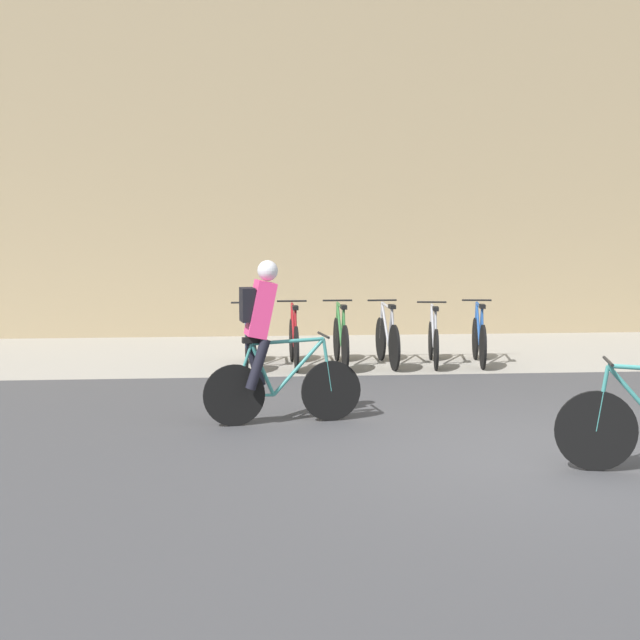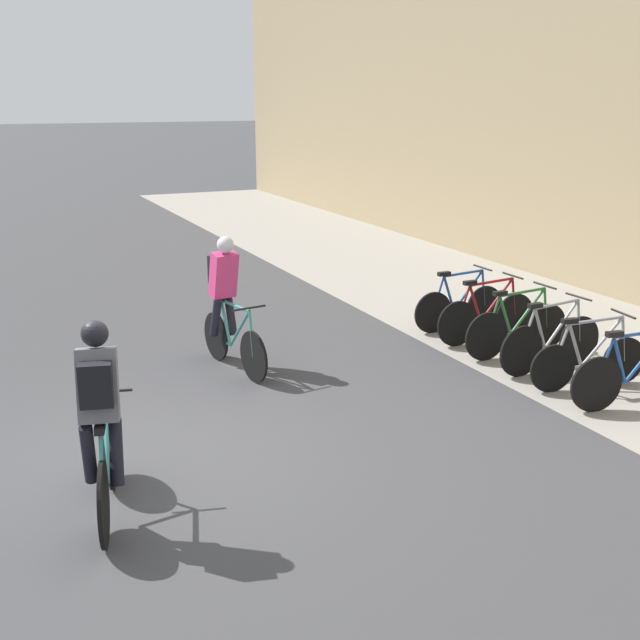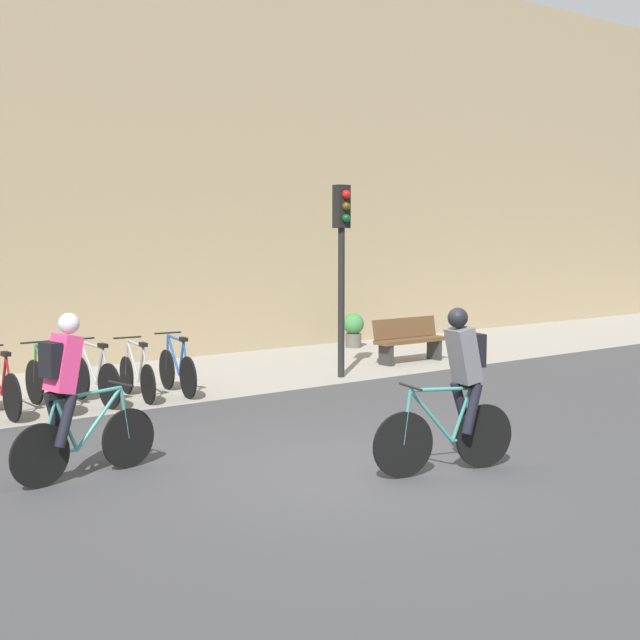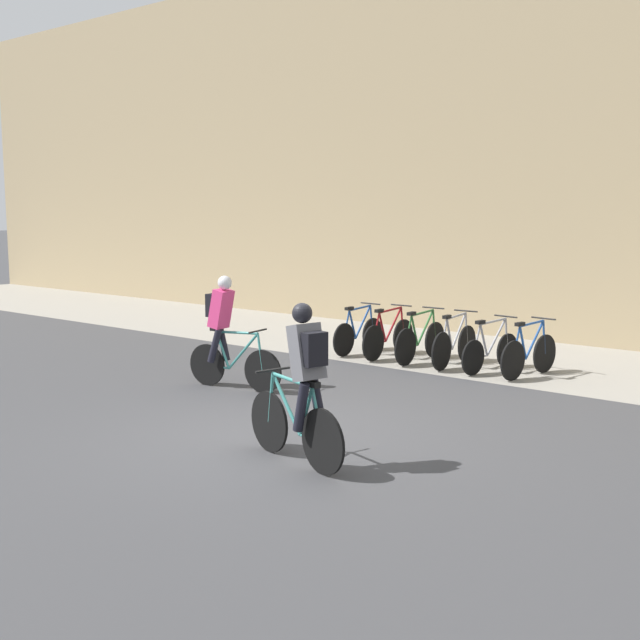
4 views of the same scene
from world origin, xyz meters
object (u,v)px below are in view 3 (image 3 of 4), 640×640
at_px(parked_bike_2, 48,383).
at_px(potted_plant, 353,328).
at_px(parked_bike_4, 137,375).
at_px(parked_bike_5, 177,370).
at_px(cyclist_grey, 458,386).
at_px(bench, 409,339).
at_px(cyclist_pink, 70,392).
at_px(traffic_light_pole, 342,244).
at_px(parked_bike_3, 94,378).

xyz_separation_m(parked_bike_2, potted_plant, (8.12, 2.74, 0.03)).
height_order(parked_bike_4, parked_bike_5, parked_bike_5).
distance_m(cyclist_grey, parked_bike_2, 6.47).
distance_m(cyclist_grey, potted_plant, 10.55).
height_order(cyclist_grey, bench, cyclist_grey).
distance_m(parked_bike_2, parked_bike_5, 2.13).
bearing_deg(bench, cyclist_pink, -154.86).
bearing_deg(bench, cyclist_grey, -129.73).
bearing_deg(parked_bike_2, traffic_light_pole, -3.71).
bearing_deg(potted_plant, parked_bike_3, -159.72).
height_order(cyclist_pink, bench, cyclist_pink).
bearing_deg(cyclist_grey, parked_bike_5, 91.41).
height_order(parked_bike_3, bench, parked_bike_3).
distance_m(parked_bike_5, traffic_light_pole, 3.74).
bearing_deg(parked_bike_5, parked_bike_4, -179.86).
bearing_deg(parked_bike_5, traffic_light_pole, -6.22).
bearing_deg(bench, parked_bike_3, -177.69).
xyz_separation_m(parked_bike_4, potted_plant, (6.70, 2.74, 0.05)).
relative_size(parked_bike_2, bench, 1.04).
height_order(cyclist_pink, potted_plant, cyclist_pink).
relative_size(cyclist_pink, parked_bike_2, 1.03).
height_order(parked_bike_5, potted_plant, parked_bike_5).
bearing_deg(parked_bike_4, parked_bike_2, 179.96).
bearing_deg(parked_bike_2, parked_bike_4, -0.04).
relative_size(traffic_light_pole, bench, 2.08).
distance_m(parked_bike_4, traffic_light_pole, 4.36).
relative_size(parked_bike_2, traffic_light_pole, 0.50).
relative_size(cyclist_pink, cyclist_grey, 0.99).
relative_size(cyclist_pink, parked_bike_5, 1.10).
bearing_deg(parked_bike_4, traffic_light_pole, -5.05).
bearing_deg(potted_plant, bench, -103.81).
relative_size(parked_bike_5, bench, 0.97).
distance_m(cyclist_pink, parked_bike_5, 5.10).
distance_m(cyclist_pink, bench, 9.64).
relative_size(parked_bike_3, parked_bike_4, 1.03).
height_order(cyclist_pink, parked_bike_5, cyclist_pink).
bearing_deg(parked_bike_3, parked_bike_2, -179.96).
distance_m(parked_bike_3, parked_bike_5, 1.42).
height_order(parked_bike_4, traffic_light_pole, traffic_light_pole).
bearing_deg(parked_bike_3, parked_bike_5, 0.01).
bearing_deg(traffic_light_pole, cyclist_pink, -151.77).
height_order(parked_bike_5, traffic_light_pole, traffic_light_pole).
bearing_deg(potted_plant, parked_bike_5, -155.44).
distance_m(cyclist_grey, parked_bike_3, 6.25).
distance_m(parked_bike_3, traffic_light_pole, 4.99).
bearing_deg(potted_plant, parked_bike_2, -161.37).
height_order(parked_bike_2, parked_bike_4, parked_bike_2).
xyz_separation_m(parked_bike_4, traffic_light_pole, (3.85, -0.34, 2.01)).
xyz_separation_m(cyclist_pink, parked_bike_3, (1.91, 3.82, -0.54)).
distance_m(parked_bike_5, bench, 5.39).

